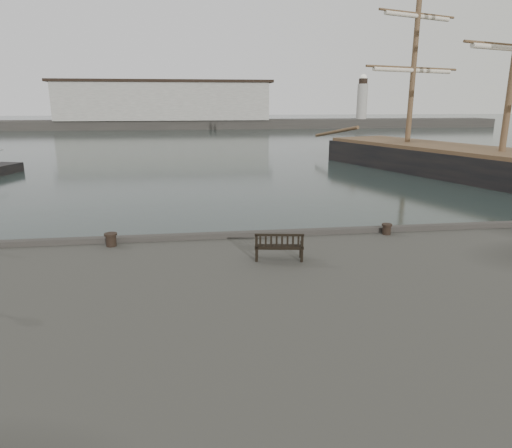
{
  "coord_description": "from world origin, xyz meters",
  "views": [
    {
      "loc": [
        -1.96,
        -15.0,
        6.05
      ],
      "look_at": [
        0.02,
        -0.5,
        2.1
      ],
      "focal_mm": 32.0,
      "sensor_mm": 36.0,
      "label": 1
    }
  ],
  "objects_px": {
    "bench": "(279,251)",
    "bollard_right": "(387,229)",
    "bollard_left": "(111,240)",
    "tall_ship_main": "(499,173)"
  },
  "relations": [
    {
      "from": "bench",
      "to": "bollard_right",
      "type": "bearing_deg",
      "value": 35.52
    },
    {
      "from": "bench",
      "to": "bollard_right",
      "type": "distance_m",
      "value": 4.69
    },
    {
      "from": "bench",
      "to": "bollard_left",
      "type": "xyz_separation_m",
      "value": [
        -5.08,
        2.02,
        -0.05
      ]
    },
    {
      "from": "bollard_right",
      "to": "bollard_left",
      "type": "bearing_deg",
      "value": -179.53
    },
    {
      "from": "bollard_left",
      "to": "tall_ship_main",
      "type": "xyz_separation_m",
      "value": [
        26.03,
        17.69,
        -1.1
      ]
    },
    {
      "from": "bollard_right",
      "to": "tall_ship_main",
      "type": "bearing_deg",
      "value": 46.44
    },
    {
      "from": "bench",
      "to": "bollard_right",
      "type": "xyz_separation_m",
      "value": [
        4.2,
        2.09,
        -0.07
      ]
    },
    {
      "from": "bollard_left",
      "to": "bollard_right",
      "type": "relative_size",
      "value": 1.14
    },
    {
      "from": "bollard_left",
      "to": "tall_ship_main",
      "type": "bearing_deg",
      "value": 34.2
    },
    {
      "from": "bench",
      "to": "tall_ship_main",
      "type": "relative_size",
      "value": 0.04
    }
  ]
}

